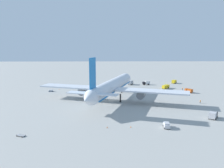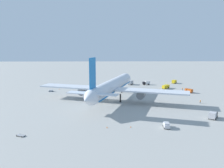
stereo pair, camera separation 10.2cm
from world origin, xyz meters
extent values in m
plane|color=#9E9E99|center=(0.00, 0.00, 0.00)|extent=(600.00, 600.00, 0.00)
cylinder|color=silver|center=(0.00, 0.00, 7.62)|extent=(56.94, 24.73, 6.79)
cone|color=silver|center=(29.97, -10.00, 7.62)|extent=(7.26, 8.04, 6.66)
cone|color=silver|center=(-30.62, 10.22, 7.62)|extent=(8.49, 8.27, 6.45)
cube|color=#1972BF|center=(-25.50, 8.51, 17.40)|extent=(5.85, 2.37, 12.76)
cube|color=silver|center=(-24.08, 14.35, 8.98)|extent=(7.32, 10.81, 0.36)
cube|color=silver|center=(-27.87, 2.99, 8.98)|extent=(7.32, 10.81, 0.36)
cube|color=silver|center=(3.97, 21.01, 6.60)|extent=(19.80, 36.60, 0.70)
cylinder|color=slate|center=(3.23, 15.63, 4.20)|extent=(6.25, 5.55, 4.11)
cube|color=silver|center=(-9.45, -19.18, 6.60)|extent=(19.80, 36.60, 0.70)
cylinder|color=slate|center=(-6.81, -14.44, 4.25)|extent=(5.93, 5.36, 4.01)
cylinder|color=black|center=(19.18, -6.40, 2.11)|extent=(0.70, 0.70, 4.23)
cylinder|color=black|center=(-1.03, 6.03, 2.11)|extent=(0.70, 0.70, 4.23)
cylinder|color=black|center=(-4.45, -4.21, 2.11)|extent=(0.70, 0.70, 4.23)
cube|color=#1972BF|center=(0.00, 0.00, 5.75)|extent=(54.64, 23.68, 0.50)
cube|color=black|center=(-31.08, -40.48, 1.40)|extent=(2.67, 2.90, 1.89)
cube|color=#B2B2B7|center=(-33.32, -38.90, 1.63)|extent=(4.00, 3.84, 2.35)
cube|color=black|center=(-30.64, -40.78, 1.87)|extent=(1.26, 1.75, 0.83)
cylinder|color=black|center=(-30.49, -39.38, 0.45)|extent=(0.91, 0.76, 0.90)
cylinder|color=black|center=(-31.92, -41.40, 0.45)|extent=(0.91, 0.76, 0.90)
cylinder|color=black|center=(-33.15, -37.50, 0.45)|extent=(0.91, 0.76, 0.90)
cylinder|color=black|center=(-34.58, -39.53, 0.45)|extent=(0.91, 0.76, 0.90)
cube|color=yellow|center=(55.54, -49.50, 1.43)|extent=(2.54, 2.77, 1.96)
cube|color=yellow|center=(53.35, -48.00, 1.54)|extent=(3.84, 3.66, 2.18)
cube|color=black|center=(55.97, -49.79, 1.92)|extent=(1.18, 1.68, 0.86)
cylinder|color=black|center=(56.08, -48.44, 0.45)|extent=(0.91, 0.76, 0.90)
cylinder|color=black|center=(54.76, -50.38, 0.45)|extent=(0.91, 0.76, 0.90)
cylinder|color=black|center=(53.49, -46.67, 0.45)|extent=(0.91, 0.76, 0.90)
cylinder|color=black|center=(52.16, -48.61, 0.45)|extent=(0.91, 0.76, 0.90)
cube|color=#BF4C14|center=(19.94, -46.50, 1.40)|extent=(2.40, 2.54, 1.91)
cube|color=#BF4C14|center=(17.97, -48.02, 1.42)|extent=(3.57, 3.44, 1.93)
cube|color=black|center=(20.33, -46.20, 1.88)|extent=(1.16, 1.47, 0.84)
cylinder|color=black|center=(19.18, -45.74, 0.45)|extent=(0.90, 0.79, 0.90)
cylinder|color=black|center=(20.49, -47.43, 0.45)|extent=(0.90, 0.79, 0.90)
cylinder|color=black|center=(16.85, -47.54, 0.45)|extent=(0.90, 0.79, 0.90)
cylinder|color=black|center=(18.16, -49.23, 0.45)|extent=(0.90, 0.79, 0.90)
cube|color=yellow|center=(34.36, -38.37, 1.40)|extent=(2.90, 2.90, 1.89)
cube|color=yellow|center=(31.65, -35.87, 1.44)|extent=(4.51, 4.38, 1.99)
cube|color=black|center=(34.89, -38.86, 1.87)|extent=(1.23, 1.33, 0.83)
cylinder|color=black|center=(34.91, -37.47, 0.45)|extent=(0.87, 0.83, 0.90)
cylinder|color=black|center=(33.51, -38.99, 0.45)|extent=(0.87, 0.83, 0.90)
cylinder|color=black|center=(31.70, -34.51, 0.45)|extent=(0.87, 0.83, 0.90)
cylinder|color=black|center=(30.30, -36.03, 0.45)|extent=(0.87, 0.83, 0.90)
cube|color=#999EA5|center=(50.87, -15.68, 1.59)|extent=(2.43, 2.62, 2.28)
cube|color=#999EA5|center=(48.12, -14.35, 1.76)|extent=(4.06, 3.41, 2.62)
cube|color=black|center=(51.40, -15.93, 2.16)|extent=(0.84, 1.62, 1.00)
cylinder|color=black|center=(51.17, -14.66, 0.45)|extent=(0.94, 0.66, 0.90)
cylinder|color=black|center=(50.26, -16.55, 0.45)|extent=(0.94, 0.66, 0.90)
cylinder|color=black|center=(47.91, -13.09, 0.45)|extent=(0.94, 0.66, 0.90)
cylinder|color=black|center=(47.00, -14.98, 0.45)|extent=(0.94, 0.66, 0.90)
cube|color=black|center=(47.83, -24.24, 1.35)|extent=(2.26, 1.94, 1.80)
cube|color=silver|center=(48.33, -27.10, 1.61)|extent=(2.56, 3.63, 2.33)
cube|color=black|center=(47.73, -23.68, 1.80)|extent=(1.67, 0.37, 0.79)
cylinder|color=black|center=(46.87, -24.57, 0.45)|extent=(0.45, 0.94, 0.90)
cylinder|color=black|center=(48.84, -24.22, 0.45)|extent=(0.45, 0.94, 0.90)
cylinder|color=black|center=(47.47, -27.96, 0.45)|extent=(0.45, 0.94, 0.90)
cylinder|color=black|center=(49.44, -27.61, 0.45)|extent=(0.45, 0.94, 0.90)
cube|color=silver|center=(-42.63, -18.34, 0.87)|extent=(4.28, 2.17, 1.10)
cube|color=silver|center=(-42.84, -18.32, 1.70)|extent=(2.77, 1.87, 0.55)
cylinder|color=black|center=(-41.20, -17.52, 0.32)|extent=(0.66, 0.27, 0.64)
cylinder|color=black|center=(-41.34, -19.37, 0.32)|extent=(0.66, 0.27, 0.64)
cylinder|color=black|center=(-43.92, -17.31, 0.32)|extent=(0.66, 0.27, 0.64)
cylinder|color=black|center=(-44.07, -19.15, 0.32)|extent=(0.66, 0.27, 0.64)
cube|color=#26598C|center=(23.80, 37.87, 0.28)|extent=(1.49, 2.85, 0.15)
cylinder|color=#333338|center=(23.86, 36.16, 0.28)|extent=(0.10, 0.60, 0.08)
cube|color=silver|center=(23.80, 37.87, 0.78)|extent=(1.34, 2.40, 0.85)
cylinder|color=black|center=(24.54, 36.82, 0.20)|extent=(0.13, 0.40, 0.40)
cylinder|color=black|center=(23.14, 36.78, 0.20)|extent=(0.13, 0.40, 0.40)
cylinder|color=black|center=(24.46, 38.95, 0.20)|extent=(0.13, 0.40, 0.40)
cylinder|color=black|center=(23.06, 38.91, 0.20)|extent=(0.13, 0.40, 0.40)
cube|color=gray|center=(-49.42, 30.17, 0.28)|extent=(2.34, 3.04, 0.15)
cylinder|color=#333338|center=(-48.78, 31.69, 0.28)|extent=(0.31, 0.58, 0.08)
cylinder|color=black|center=(-49.67, 31.39, 0.20)|extent=(0.27, 0.42, 0.40)
cylinder|color=black|center=(-48.38, 30.84, 0.20)|extent=(0.27, 0.42, 0.40)
cylinder|color=black|center=(-50.47, 29.49, 0.20)|extent=(0.27, 0.42, 0.40)
cylinder|color=black|center=(-49.18, 28.95, 0.20)|extent=(0.27, 0.42, 0.40)
cylinder|color=#3F3F47|center=(-7.98, -44.05, 0.44)|extent=(0.45, 0.45, 0.87)
cylinder|color=orange|center=(-7.98, -44.05, 1.20)|extent=(0.56, 0.56, 0.66)
sphere|color=tan|center=(-7.98, -44.05, 1.65)|extent=(0.24, 0.24, 0.24)
cylinder|color=navy|center=(27.07, -46.30, 0.42)|extent=(0.35, 0.35, 0.84)
cylinder|color=orange|center=(27.07, -46.30, 1.15)|extent=(0.43, 0.43, 0.63)
sphere|color=beige|center=(27.07, -46.30, 1.58)|extent=(0.23, 0.23, 0.23)
cylinder|color=navy|center=(22.93, -34.36, 0.42)|extent=(0.45, 0.45, 0.85)
cylinder|color=yellow|center=(22.93, -34.36, 1.17)|extent=(0.56, 0.56, 0.64)
sphere|color=tan|center=(22.93, -34.36, 1.60)|extent=(0.23, 0.23, 0.23)
cylinder|color=navy|center=(42.74, -39.10, 0.41)|extent=(0.34, 0.34, 0.81)
cylinder|color=#B2F219|center=(42.74, -39.10, 1.12)|extent=(0.42, 0.42, 0.61)
sphere|color=tan|center=(42.74, -39.10, 1.53)|extent=(0.22, 0.22, 0.22)
cone|color=orange|center=(31.08, 34.22, 0.28)|extent=(0.36, 0.36, 0.55)
cone|color=orange|center=(-42.46, 2.60, 0.28)|extent=(0.36, 0.36, 0.55)
cone|color=orange|center=(34.67, 28.98, 0.28)|extent=(0.36, 0.36, 0.55)
cone|color=orange|center=(-42.09, -5.78, 0.28)|extent=(0.36, 0.36, 0.55)
camera|label=1|loc=(-121.09, 2.54, 28.75)|focal=37.55mm
camera|label=2|loc=(-121.09, 2.44, 28.75)|focal=37.55mm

